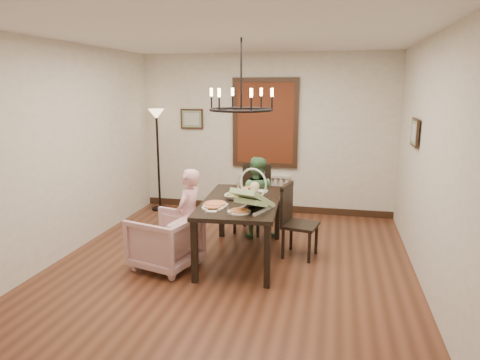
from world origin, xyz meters
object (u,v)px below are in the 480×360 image
at_px(dining_table, 241,206).
at_px(armchair, 165,241).
at_px(chair_far, 251,199).
at_px(seated_man, 256,204).
at_px(chair_right, 301,221).
at_px(baby_bouncer, 252,196).
at_px(floor_lamp, 158,161).
at_px(elderly_woman, 189,225).
at_px(drinking_glass, 251,194).

relative_size(dining_table, armchair, 2.34).
xyz_separation_m(chair_far, armchair, (-0.79, -1.54, -0.19)).
xyz_separation_m(armchair, seated_man, (0.90, 1.34, 0.17)).
bearing_deg(chair_right, baby_bouncer, 154.12).
distance_m(baby_bouncer, floor_lamp, 3.22).
distance_m(chair_right, seated_man, 0.95).
xyz_separation_m(elderly_woman, seated_man, (0.63, 1.18, -0.01)).
height_order(elderly_woman, baby_bouncer, baby_bouncer).
height_order(chair_far, baby_bouncer, baby_bouncer).
bearing_deg(dining_table, seated_man, 84.14).
bearing_deg(seated_man, chair_right, 136.75).
bearing_deg(chair_right, armchair, 125.48).
xyz_separation_m(chair_far, chair_right, (0.83, -0.83, -0.04)).
bearing_deg(seated_man, dining_table, 85.54).
xyz_separation_m(seated_man, floor_lamp, (-2.00, 1.05, 0.39)).
bearing_deg(armchair, chair_right, 129.31).
bearing_deg(baby_bouncer, chair_right, 72.77).
distance_m(armchair, seated_man, 1.62).
xyz_separation_m(baby_bouncer, floor_lamp, (-2.20, 2.35, -0.07)).
bearing_deg(floor_lamp, elderly_woman, -58.57).
bearing_deg(drinking_glass, armchair, -150.53).
height_order(dining_table, drinking_glass, drinking_glass).
relative_size(armchair, seated_man, 0.74).
bearing_deg(baby_bouncer, dining_table, 138.26).
height_order(chair_far, elderly_woman, chair_far).
bearing_deg(chair_far, chair_right, -33.21).
distance_m(chair_right, baby_bouncer, 0.98).
bearing_deg(drinking_glass, floor_lamp, 138.41).
height_order(baby_bouncer, floor_lamp, floor_lamp).
bearing_deg(elderly_woman, floor_lamp, -138.93).
xyz_separation_m(armchair, elderly_woman, (0.26, 0.16, 0.17)).
relative_size(seated_man, floor_lamp, 0.56).
xyz_separation_m(chair_far, floor_lamp, (-1.89, 0.85, 0.37)).
relative_size(dining_table, chair_right, 1.79).
height_order(dining_table, chair_right, chair_right).
bearing_deg(armchair, floor_lamp, -139.94).
height_order(chair_right, drinking_glass, chair_right).
height_order(chair_far, seated_man, chair_far).
xyz_separation_m(dining_table, floor_lamp, (-1.97, 1.92, 0.19)).
bearing_deg(elderly_woman, chair_right, 122.04).
relative_size(armchair, drinking_glass, 5.25).
bearing_deg(seated_man, drinking_glass, 93.18).
distance_m(dining_table, baby_bouncer, 0.56).
xyz_separation_m(drinking_glass, floor_lamp, (-2.08, 1.84, 0.03)).
height_order(armchair, baby_bouncer, baby_bouncer).
height_order(dining_table, baby_bouncer, baby_bouncer).
relative_size(chair_right, armchair, 1.31).
bearing_deg(chair_right, floor_lamp, 69.87).
height_order(seated_man, floor_lamp, floor_lamp).
distance_m(dining_table, chair_far, 1.09).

